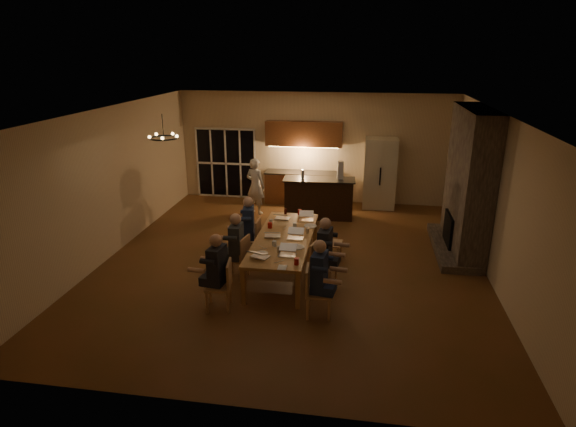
# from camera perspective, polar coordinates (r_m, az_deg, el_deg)

# --- Properties ---
(floor) EXTENTS (9.00, 9.00, 0.00)m
(floor) POSITION_cam_1_polar(r_m,az_deg,el_deg) (10.43, 0.48, -5.73)
(floor) COLOR brown
(floor) RESTS_ON ground
(back_wall) EXTENTS (8.00, 0.04, 3.20)m
(back_wall) POSITION_cam_1_polar(r_m,az_deg,el_deg) (14.23, 3.23, 7.77)
(back_wall) COLOR beige
(back_wall) RESTS_ON ground
(left_wall) EXTENTS (0.04, 9.00, 3.20)m
(left_wall) POSITION_cam_1_polar(r_m,az_deg,el_deg) (11.17, -20.39, 3.47)
(left_wall) COLOR beige
(left_wall) RESTS_ON ground
(right_wall) EXTENTS (0.04, 9.00, 3.20)m
(right_wall) POSITION_cam_1_polar(r_m,az_deg,el_deg) (10.12, 23.66, 1.52)
(right_wall) COLOR beige
(right_wall) RESTS_ON ground
(ceiling) EXTENTS (8.00, 9.00, 0.04)m
(ceiling) POSITION_cam_1_polar(r_m,az_deg,el_deg) (9.54, 0.54, 12.12)
(ceiling) COLOR white
(ceiling) RESTS_ON back_wall
(french_doors) EXTENTS (1.86, 0.08, 2.10)m
(french_doors) POSITION_cam_1_polar(r_m,az_deg,el_deg) (14.81, -7.34, 5.91)
(french_doors) COLOR black
(french_doors) RESTS_ON ground
(fireplace) EXTENTS (0.58, 2.50, 3.20)m
(fireplace) POSITION_cam_1_polar(r_m,az_deg,el_deg) (11.17, 20.64, 3.44)
(fireplace) COLOR #62584D
(fireplace) RESTS_ON ground
(kitchenette) EXTENTS (2.24, 0.68, 2.40)m
(kitchenette) POSITION_cam_1_polar(r_m,az_deg,el_deg) (14.04, 1.83, 5.96)
(kitchenette) COLOR brown
(kitchenette) RESTS_ON ground
(refrigerator) EXTENTS (0.90, 0.68, 2.00)m
(refrigerator) POSITION_cam_1_polar(r_m,az_deg,el_deg) (13.94, 10.84, 4.69)
(refrigerator) COLOR beige
(refrigerator) RESTS_ON ground
(dining_table) EXTENTS (1.10, 3.03, 0.75)m
(dining_table) POSITION_cam_1_polar(r_m,az_deg,el_deg) (9.87, -0.49, -4.84)
(dining_table) COLOR tan
(dining_table) RESTS_ON ground
(bar_island) EXTENTS (1.93, 0.77, 1.08)m
(bar_island) POSITION_cam_1_polar(r_m,az_deg,el_deg) (12.98, 3.67, 1.82)
(bar_island) COLOR black
(bar_island) RESTS_ON ground
(chair_left_near) EXTENTS (0.50, 0.50, 0.89)m
(chair_left_near) POSITION_cam_1_polar(r_m,az_deg,el_deg) (8.56, -8.27, -8.44)
(chair_left_near) COLOR tan
(chair_left_near) RESTS_ON ground
(chair_left_mid) EXTENTS (0.52, 0.52, 0.89)m
(chair_left_mid) POSITION_cam_1_polar(r_m,az_deg,el_deg) (9.62, -6.18, -5.16)
(chair_left_mid) COLOR tan
(chair_left_mid) RESTS_ON ground
(chair_left_far) EXTENTS (0.45, 0.45, 0.89)m
(chair_left_far) POSITION_cam_1_polar(r_m,az_deg,el_deg) (10.48, -4.60, -3.02)
(chair_left_far) COLOR tan
(chair_left_far) RESTS_ON ground
(chair_right_near) EXTENTS (0.46, 0.46, 0.89)m
(chair_right_near) POSITION_cam_1_polar(r_m,az_deg,el_deg) (8.29, 3.69, -9.25)
(chair_right_near) COLOR tan
(chair_right_near) RESTS_ON ground
(chair_right_mid) EXTENTS (0.54, 0.54, 0.89)m
(chair_right_mid) POSITION_cam_1_polar(r_m,az_deg,el_deg) (9.24, 4.30, -6.15)
(chair_right_mid) COLOR tan
(chair_right_mid) RESTS_ON ground
(chair_right_far) EXTENTS (0.49, 0.49, 0.89)m
(chair_right_far) POSITION_cam_1_polar(r_m,az_deg,el_deg) (10.29, 5.15, -3.45)
(chair_right_far) COLOR tan
(chair_right_far) RESTS_ON ground
(person_left_near) EXTENTS (0.68, 0.68, 1.38)m
(person_left_near) POSITION_cam_1_polar(r_m,az_deg,el_deg) (8.51, -8.36, -6.79)
(person_left_near) COLOR #23262D
(person_left_near) RESTS_ON ground
(person_right_near) EXTENTS (0.68, 0.68, 1.38)m
(person_right_near) POSITION_cam_1_polar(r_m,az_deg,el_deg) (8.20, 3.71, -7.65)
(person_right_near) COLOR navy
(person_right_near) RESTS_ON ground
(person_left_mid) EXTENTS (0.62, 0.62, 1.38)m
(person_left_mid) POSITION_cam_1_polar(r_m,az_deg,el_deg) (9.45, -6.12, -3.98)
(person_left_mid) COLOR #33383D
(person_left_mid) RESTS_ON ground
(person_right_mid) EXTENTS (0.67, 0.67, 1.38)m
(person_right_mid) POSITION_cam_1_polar(r_m,az_deg,el_deg) (9.20, 4.37, -4.59)
(person_right_mid) COLOR #23262D
(person_right_mid) RESTS_ON ground
(person_left_far) EXTENTS (0.69, 0.69, 1.38)m
(person_left_far) POSITION_cam_1_polar(r_m,az_deg,el_deg) (10.44, -4.67, -1.67)
(person_left_far) COLOR navy
(person_left_far) RESTS_ON ground
(standing_person) EXTENTS (0.67, 0.56, 1.56)m
(standing_person) POSITION_cam_1_polar(r_m,az_deg,el_deg) (13.25, -3.88, 3.26)
(standing_person) COLOR white
(standing_person) RESTS_ON ground
(chandelier) EXTENTS (0.56, 0.56, 0.03)m
(chandelier) POSITION_cam_1_polar(r_m,az_deg,el_deg) (9.54, -14.51, 8.67)
(chandelier) COLOR black
(chandelier) RESTS_ON ceiling
(laptop_a) EXTENTS (0.40, 0.38, 0.23)m
(laptop_a) POSITION_cam_1_polar(r_m,az_deg,el_deg) (8.79, -3.32, -4.48)
(laptop_a) COLOR silver
(laptop_a) RESTS_ON dining_table
(laptop_b) EXTENTS (0.32, 0.29, 0.23)m
(laptop_b) POSITION_cam_1_polar(r_m,az_deg,el_deg) (8.84, -0.10, -4.32)
(laptop_b) COLOR silver
(laptop_b) RESTS_ON dining_table
(laptop_c) EXTENTS (0.36, 0.32, 0.23)m
(laptop_c) POSITION_cam_1_polar(r_m,az_deg,el_deg) (9.73, -1.84, -2.09)
(laptop_c) COLOR silver
(laptop_c) RESTS_ON dining_table
(laptop_d) EXTENTS (0.32, 0.28, 0.23)m
(laptop_d) POSITION_cam_1_polar(r_m,az_deg,el_deg) (9.62, 0.88, -2.34)
(laptop_d) COLOR silver
(laptop_d) RESTS_ON dining_table
(laptop_e) EXTENTS (0.33, 0.30, 0.23)m
(laptop_e) POSITION_cam_1_polar(r_m,az_deg,el_deg) (10.73, -0.67, -0.03)
(laptop_e) COLOR silver
(laptop_e) RESTS_ON dining_table
(laptop_f) EXTENTS (0.35, 0.32, 0.23)m
(laptop_f) POSITION_cam_1_polar(r_m,az_deg,el_deg) (10.63, 2.19, -0.24)
(laptop_f) COLOR silver
(laptop_f) RESTS_ON dining_table
(mug_front) EXTENTS (0.09, 0.09, 0.10)m
(mug_front) POSITION_cam_1_polar(r_m,az_deg,el_deg) (9.29, -1.63, -3.57)
(mug_front) COLOR silver
(mug_front) RESTS_ON dining_table
(mug_mid) EXTENTS (0.08, 0.08, 0.10)m
(mug_mid) POSITION_cam_1_polar(r_m,az_deg,el_deg) (10.22, 0.80, -1.41)
(mug_mid) COLOR silver
(mug_mid) RESTS_ON dining_table
(mug_back) EXTENTS (0.08, 0.08, 0.10)m
(mug_back) POSITION_cam_1_polar(r_m,az_deg,el_deg) (10.45, -2.02, -0.95)
(mug_back) COLOR silver
(mug_back) RESTS_ON dining_table
(redcup_near) EXTENTS (0.09, 0.09, 0.12)m
(redcup_near) POSITION_cam_1_polar(r_m,az_deg,el_deg) (8.50, 1.02, -5.70)
(redcup_near) COLOR #AD120B
(redcup_near) RESTS_ON dining_table
(redcup_mid) EXTENTS (0.09, 0.09, 0.12)m
(redcup_mid) POSITION_cam_1_polar(r_m,az_deg,el_deg) (10.20, -2.16, -1.40)
(redcup_mid) COLOR #AD120B
(redcup_mid) RESTS_ON dining_table
(redcup_far) EXTENTS (0.09, 0.09, 0.12)m
(redcup_far) POSITION_cam_1_polar(r_m,az_deg,el_deg) (11.01, 1.41, 0.17)
(redcup_far) COLOR #AD120B
(redcup_far) RESTS_ON dining_table
(can_silver) EXTENTS (0.07, 0.07, 0.12)m
(can_silver) POSITION_cam_1_polar(r_m,az_deg,el_deg) (8.99, -1.11, -4.27)
(can_silver) COLOR #B2B2B7
(can_silver) RESTS_ON dining_table
(can_cola) EXTENTS (0.06, 0.06, 0.12)m
(can_cola) POSITION_cam_1_polar(r_m,az_deg,el_deg) (11.05, -0.31, 0.25)
(can_cola) COLOR #3F0F0C
(can_cola) RESTS_ON dining_table
(can_right) EXTENTS (0.07, 0.07, 0.12)m
(can_right) POSITION_cam_1_polar(r_m,az_deg,el_deg) (9.91, 2.32, -2.02)
(can_right) COLOR #B2B2B7
(can_right) RESTS_ON dining_table
(plate_near) EXTENTS (0.26, 0.26, 0.02)m
(plate_near) POSITION_cam_1_polar(r_m,az_deg,el_deg) (9.22, 1.15, -4.00)
(plate_near) COLOR silver
(plate_near) RESTS_ON dining_table
(plate_left) EXTENTS (0.25, 0.25, 0.02)m
(plate_left) POSITION_cam_1_polar(r_m,az_deg,el_deg) (8.96, -3.15, -4.75)
(plate_left) COLOR silver
(plate_left) RESTS_ON dining_table
(plate_far) EXTENTS (0.27, 0.27, 0.02)m
(plate_far) POSITION_cam_1_polar(r_m,az_deg,el_deg) (10.31, 2.66, -1.47)
(plate_far) COLOR silver
(plate_far) RESTS_ON dining_table
(notepad) EXTENTS (0.16, 0.21, 0.01)m
(notepad) POSITION_cam_1_polar(r_m,az_deg,el_deg) (8.40, -0.69, -6.42)
(notepad) COLOR white
(notepad) RESTS_ON dining_table
(bar_bottle) EXTENTS (0.08, 0.08, 0.24)m
(bar_bottle) POSITION_cam_1_polar(r_m,az_deg,el_deg) (12.82, 1.76, 4.70)
(bar_bottle) COLOR #99999E
(bar_bottle) RESTS_ON bar_island
(bar_blender) EXTENTS (0.18, 0.18, 0.47)m
(bar_blender) POSITION_cam_1_polar(r_m,az_deg,el_deg) (12.83, 6.22, 5.14)
(bar_blender) COLOR silver
(bar_blender) RESTS_ON bar_island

